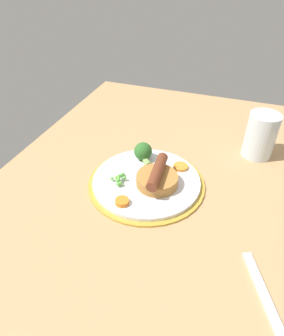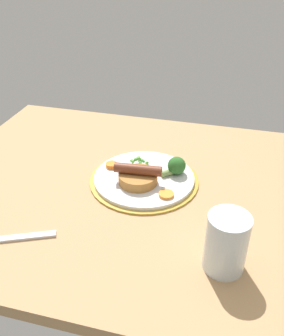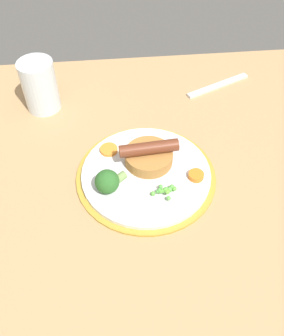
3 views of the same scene
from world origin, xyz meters
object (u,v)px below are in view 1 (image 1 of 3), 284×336
at_px(dinner_plate, 146,182).
at_px(carrot_slice_1, 181,167).
at_px(drinking_glass, 261,135).
at_px(fork, 266,300).
at_px(pea_pile, 119,178).
at_px(carrot_slice_0, 122,202).
at_px(sausage_pudding, 159,178).
at_px(broccoli_floret_near, 143,152).

relative_size(dinner_plate, carrot_slice_1, 7.66).
bearing_deg(dinner_plate, drinking_glass, -48.03).
xyz_separation_m(carrot_slice_1, fork, (-0.28, -0.21, -0.01)).
height_order(pea_pile, drinking_glass, drinking_glass).
relative_size(dinner_plate, carrot_slice_0, 9.27).
distance_m(carrot_slice_0, drinking_glass, 0.41).
height_order(sausage_pudding, broccoli_floret_near, sausage_pudding).
relative_size(sausage_pudding, carrot_slice_0, 3.94).
bearing_deg(carrot_slice_1, dinner_plate, 137.06).
bearing_deg(drinking_glass, carrot_slice_0, 139.78).
height_order(dinner_plate, drinking_glass, drinking_glass).
bearing_deg(carrot_slice_1, drinking_glass, -50.18).
bearing_deg(drinking_glass, sausage_pudding, 137.22).
bearing_deg(drinking_glass, pea_pile, 129.58).
distance_m(pea_pile, broccoli_floret_near, 0.11).
relative_size(dinner_plate, broccoli_floret_near, 4.49).
height_order(dinner_plate, carrot_slice_0, carrot_slice_0).
bearing_deg(pea_pile, sausage_pudding, -76.64).
xyz_separation_m(dinner_plate, drinking_glass, (0.22, -0.24, 0.05)).
bearing_deg(broccoli_floret_near, carrot_slice_0, 144.94).
height_order(pea_pile, carrot_slice_0, pea_pile).
xyz_separation_m(broccoli_floret_near, fork, (-0.29, -0.31, -0.03)).
bearing_deg(carrot_slice_0, broccoli_floret_near, 3.79).
xyz_separation_m(broccoli_floret_near, carrot_slice_1, (-0.00, -0.10, -0.02)).
bearing_deg(carrot_slice_0, dinner_plate, -13.48).
height_order(sausage_pudding, carrot_slice_0, sausage_pudding).
bearing_deg(fork, drinking_glass, -19.04).
height_order(dinner_plate, sausage_pudding, sausage_pudding).
bearing_deg(dinner_plate, carrot_slice_0, 166.52).
xyz_separation_m(sausage_pudding, fork, (-0.20, -0.25, -0.03)).
bearing_deg(pea_pile, fork, -118.63).
height_order(broccoli_floret_near, carrot_slice_0, broccoli_floret_near).
distance_m(carrot_slice_0, carrot_slice_1, 0.19).
bearing_deg(broccoli_floret_near, dinner_plate, 165.62).
height_order(dinner_plate, carrot_slice_1, carrot_slice_1).
xyz_separation_m(dinner_plate, pea_pile, (-0.03, 0.06, 0.02)).
bearing_deg(broccoli_floret_near, carrot_slice_1, -131.30).
relative_size(sausage_pudding, drinking_glass, 0.98).
distance_m(fork, drinking_glass, 0.44).
height_order(broccoli_floret_near, carrot_slice_1, broccoli_floret_near).
bearing_deg(drinking_glass, broccoli_floret_near, 117.28).
bearing_deg(carrot_slice_1, fork, -143.22).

